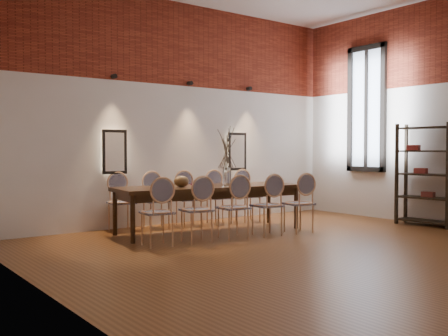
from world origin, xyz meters
TOP-DOWN VIEW (x-y plane):
  - floor at (0.00, 0.00)m, footprint 7.00×7.00m
  - wall_back at (0.00, 3.55)m, footprint 7.00×0.10m
  - wall_left at (-3.55, 0.00)m, footprint 0.10×7.00m
  - brick_band_back at (0.00, 3.48)m, footprint 7.00×0.02m
  - niche_left at (-1.30, 3.45)m, footprint 0.36×0.06m
  - niche_right at (1.30, 3.45)m, footprint 0.36×0.06m
  - spot_fixture_left at (-1.30, 3.42)m, footprint 0.08×0.10m
  - spot_fixture_mid at (0.20, 3.42)m, footprint 0.08×0.10m
  - spot_fixture_right at (1.60, 3.42)m, footprint 0.08×0.10m
  - window_glass at (3.46, 2.00)m, footprint 0.02×0.78m
  - window_frame at (3.44, 2.00)m, footprint 0.08×0.90m
  - window_mullion at (3.44, 2.00)m, footprint 0.06×0.06m
  - dining_table at (-0.17, 2.29)m, footprint 3.15×1.37m
  - chair_near_a at (-1.48, 1.69)m, footprint 0.49×0.49m
  - chair_near_b at (-0.88, 1.61)m, footprint 0.49×0.49m
  - chair_near_c at (-0.27, 1.53)m, footprint 0.49×0.49m
  - chair_near_d at (0.33, 1.45)m, footprint 0.49×0.49m
  - chair_near_e at (0.94, 1.37)m, footprint 0.49×0.49m
  - chair_far_a at (-1.28, 3.22)m, footprint 0.49×0.49m
  - chair_far_b at (-0.67, 3.14)m, footprint 0.49×0.49m
  - chair_far_c at (-0.07, 3.06)m, footprint 0.49×0.49m
  - chair_far_d at (0.54, 2.98)m, footprint 0.49×0.49m
  - chair_far_e at (1.14, 2.90)m, footprint 0.49×0.49m
  - vase at (0.16, 2.25)m, footprint 0.14×0.14m
  - dried_branches at (0.16, 2.25)m, footprint 0.50×0.50m
  - bowl at (-0.69, 2.31)m, footprint 0.24×0.24m
  - book at (-0.21, 2.50)m, footprint 0.28×0.21m
  - shelving_rack at (3.28, 0.58)m, footprint 0.46×1.03m

SIDE VIEW (x-z plane):
  - floor at x=0.00m, z-range -0.02..0.00m
  - dining_table at x=-0.17m, z-range 0.00..0.75m
  - chair_near_a at x=-1.48m, z-range 0.00..0.94m
  - chair_near_b at x=-0.88m, z-range 0.00..0.94m
  - chair_near_c at x=-0.27m, z-range 0.00..0.94m
  - chair_near_d at x=0.33m, z-range 0.00..0.94m
  - chair_near_e at x=0.94m, z-range 0.00..0.94m
  - chair_far_a at x=-1.28m, z-range 0.00..0.94m
  - chair_far_b at x=-0.67m, z-range 0.00..0.94m
  - chair_far_c at x=-0.07m, z-range 0.00..0.94m
  - chair_far_d at x=0.54m, z-range 0.00..0.94m
  - chair_far_e at x=1.14m, z-range 0.00..0.94m
  - book at x=-0.21m, z-range 0.75..0.78m
  - bowl at x=-0.69m, z-range 0.75..0.93m
  - vase at x=0.16m, z-range 0.75..1.05m
  - shelving_rack at x=3.28m, z-range 0.00..1.80m
  - niche_left at x=-1.30m, z-range 0.97..1.63m
  - niche_right at x=1.30m, z-range 0.97..1.63m
  - dried_branches at x=0.16m, z-range 1.00..1.70m
  - wall_back at x=0.00m, z-range 0.00..4.00m
  - wall_left at x=-3.55m, z-range 0.00..4.00m
  - window_glass at x=3.46m, z-range 0.96..3.34m
  - window_frame at x=3.44m, z-range 0.90..3.40m
  - window_mullion at x=3.44m, z-range 0.95..3.35m
  - spot_fixture_left at x=-1.30m, z-range 2.51..2.59m
  - spot_fixture_mid at x=0.20m, z-range 2.51..2.59m
  - spot_fixture_right at x=1.60m, z-range 2.51..2.59m
  - brick_band_back at x=0.00m, z-range 2.50..4.00m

